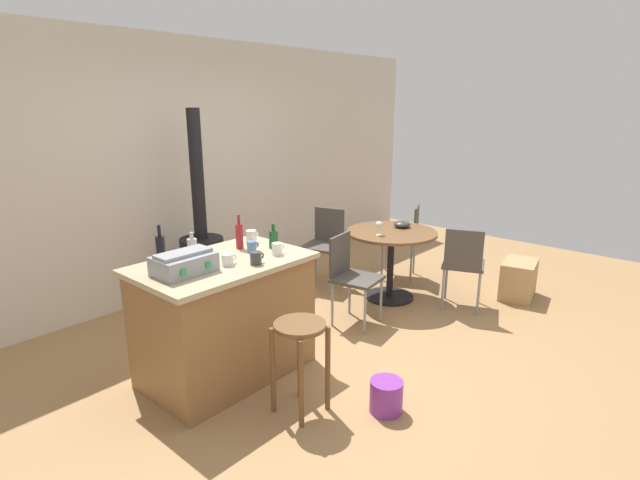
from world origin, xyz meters
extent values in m
plane|color=#A37A4C|center=(0.00, 0.00, 0.00)|extent=(8.80, 8.80, 0.00)
cube|color=beige|center=(0.00, 2.28, 1.35)|extent=(8.00, 0.10, 2.70)
cube|color=olive|center=(-0.91, 0.46, 0.44)|extent=(1.21, 0.74, 0.88)
cube|color=tan|center=(-0.91, 0.46, 0.90)|extent=(1.27, 0.80, 0.04)
cylinder|color=brown|center=(-0.75, -0.17, 0.31)|extent=(0.04, 0.04, 0.62)
cylinder|color=brown|center=(-1.01, -0.17, 0.31)|extent=(0.04, 0.04, 0.62)
cylinder|color=brown|center=(-1.01, -0.43, 0.31)|extent=(0.04, 0.04, 0.62)
cylinder|color=brown|center=(-0.75, -0.43, 0.31)|extent=(0.04, 0.04, 0.62)
cylinder|color=brown|center=(-0.88, -0.30, 0.63)|extent=(0.35, 0.35, 0.03)
cylinder|color=black|center=(1.21, 0.38, 0.01)|extent=(0.52, 0.52, 0.02)
cylinder|color=black|center=(1.21, 0.38, 0.36)|extent=(0.07, 0.07, 0.71)
cylinder|color=brown|center=(1.21, 0.38, 0.73)|extent=(0.94, 0.94, 0.03)
cube|color=#47423D|center=(1.49, -0.31, 0.46)|extent=(0.52, 0.52, 0.03)
cube|color=#47423D|center=(1.31, -0.38, 0.66)|extent=(0.16, 0.34, 0.40)
cylinder|color=gray|center=(1.27, -0.22, 0.22)|extent=(0.02, 0.02, 0.45)
cylinder|color=gray|center=(1.40, -0.53, 0.22)|extent=(0.02, 0.02, 0.45)
cylinder|color=gray|center=(1.71, -0.41, 0.22)|extent=(0.02, 0.02, 0.45)
cylinder|color=gray|center=(1.58, -0.09, 0.22)|extent=(0.02, 0.02, 0.45)
cube|color=#47423D|center=(1.84, 0.68, 0.48)|extent=(0.53, 0.53, 0.03)
cube|color=#47423D|center=(1.92, 0.50, 0.68)|extent=(0.34, 0.18, 0.40)
cylinder|color=gray|center=(1.76, 0.45, 0.23)|extent=(0.02, 0.02, 0.46)
cylinder|color=gray|center=(2.07, 0.59, 0.23)|extent=(0.02, 0.02, 0.46)
cylinder|color=gray|center=(1.92, 0.90, 0.23)|extent=(0.02, 0.02, 0.46)
cylinder|color=gray|center=(1.61, 0.76, 0.23)|extent=(0.02, 0.02, 0.46)
cube|color=#47423D|center=(0.99, 1.14, 0.48)|extent=(0.50, 0.50, 0.03)
cube|color=#47423D|center=(1.17, 1.20, 0.68)|extent=(0.12, 0.35, 0.40)
cylinder|color=gray|center=(1.20, 1.03, 0.23)|extent=(0.02, 0.02, 0.46)
cylinder|color=gray|center=(1.10, 1.35, 0.23)|extent=(0.02, 0.02, 0.46)
cylinder|color=gray|center=(0.78, 1.26, 0.23)|extent=(0.02, 0.02, 0.46)
cylinder|color=gray|center=(0.87, 0.93, 0.23)|extent=(0.02, 0.02, 0.46)
cube|color=#47423D|center=(0.47, 0.25, 0.45)|extent=(0.46, 0.46, 0.03)
cube|color=#47423D|center=(0.43, 0.44, 0.65)|extent=(0.36, 0.08, 0.40)
cylinder|color=gray|center=(0.60, 0.45, 0.22)|extent=(0.02, 0.02, 0.43)
cylinder|color=gray|center=(0.27, 0.39, 0.22)|extent=(0.02, 0.02, 0.43)
cylinder|color=gray|center=(0.33, 0.05, 0.22)|extent=(0.02, 0.02, 0.43)
cylinder|color=gray|center=(0.66, 0.11, 0.22)|extent=(0.02, 0.02, 0.43)
cylinder|color=black|center=(-0.19, 1.75, 0.03)|extent=(0.37, 0.37, 0.06)
cylinder|color=black|center=(-0.19, 1.75, 0.38)|extent=(0.44, 0.44, 0.64)
cube|color=#2D2826|center=(-0.19, 1.53, 0.38)|extent=(0.20, 0.02, 0.20)
cylinder|color=black|center=(-0.19, 1.75, 1.34)|extent=(0.13, 0.13, 1.28)
cube|color=gray|center=(-1.25, 0.43, 0.98)|extent=(0.39, 0.27, 0.13)
cube|color=gray|center=(-1.25, 0.43, 1.06)|extent=(0.37, 0.16, 0.02)
cube|color=green|center=(-1.34, 0.29, 0.98)|extent=(0.04, 0.01, 0.04)
cube|color=green|center=(-1.15, 0.29, 0.98)|extent=(0.04, 0.01, 0.04)
cylinder|color=maroon|center=(-0.62, 0.61, 1.01)|extent=(0.06, 0.06, 0.20)
cylinder|color=maroon|center=(-0.62, 0.61, 1.15)|extent=(0.02, 0.02, 0.08)
cylinder|color=black|center=(-1.24, 0.71, 1.02)|extent=(0.06, 0.06, 0.21)
cylinder|color=black|center=(-1.24, 0.71, 1.16)|extent=(0.02, 0.02, 0.08)
cylinder|color=#194C23|center=(-0.44, 0.41, 0.99)|extent=(0.07, 0.07, 0.14)
cylinder|color=#194C23|center=(-0.44, 0.41, 1.09)|extent=(0.03, 0.03, 0.06)
cylinder|color=#B7B2AD|center=(-0.98, 0.72, 0.98)|extent=(0.07, 0.07, 0.13)
cylinder|color=#B7B2AD|center=(-0.98, 0.72, 1.07)|extent=(0.03, 0.03, 0.05)
cylinder|color=white|center=(-0.95, 0.34, 0.96)|extent=(0.08, 0.08, 0.08)
torus|color=white|center=(-0.89, 0.34, 0.96)|extent=(0.05, 0.01, 0.05)
cylinder|color=#383838|center=(-0.80, 0.21, 0.96)|extent=(0.08, 0.08, 0.09)
torus|color=#383838|center=(-0.75, 0.21, 0.97)|extent=(0.05, 0.01, 0.05)
cylinder|color=white|center=(-0.46, 0.64, 0.97)|extent=(0.09, 0.09, 0.11)
torus|color=white|center=(-0.41, 0.64, 0.98)|extent=(0.05, 0.01, 0.05)
cylinder|color=#4C7099|center=(-0.63, 0.45, 0.96)|extent=(0.07, 0.07, 0.09)
torus|color=#4C7099|center=(-0.58, 0.45, 0.97)|extent=(0.05, 0.01, 0.05)
cylinder|color=white|center=(-0.54, 0.26, 0.96)|extent=(0.08, 0.08, 0.09)
torus|color=white|center=(-0.49, 0.26, 0.97)|extent=(0.05, 0.01, 0.05)
cylinder|color=silver|center=(0.99, 0.39, 0.74)|extent=(0.06, 0.06, 0.00)
cylinder|color=silver|center=(0.99, 0.39, 0.78)|extent=(0.01, 0.01, 0.08)
ellipsoid|color=silver|center=(0.99, 0.39, 0.85)|extent=(0.07, 0.07, 0.06)
ellipsoid|color=#383838|center=(1.43, 0.39, 0.78)|extent=(0.18, 0.18, 0.07)
cube|color=tan|center=(2.15, -0.65, 0.20)|extent=(0.53, 0.41, 0.40)
cylinder|color=purple|center=(-0.51, -0.75, 0.11)|extent=(0.22, 0.22, 0.23)
camera|label=1|loc=(-3.00, -2.35, 2.03)|focal=27.65mm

